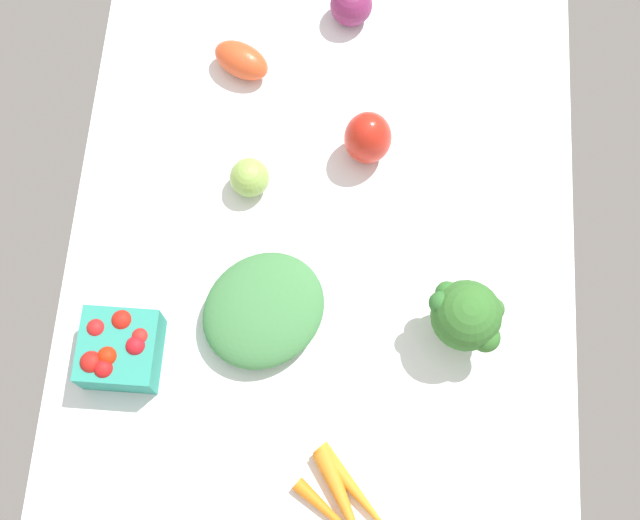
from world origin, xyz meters
TOP-DOWN VIEW (x-y plane):
  - tablecloth at (0.00, 0.00)cm, footprint 104.00×76.00cm
  - leafy_greens_clump at (-8.43, 7.53)cm, footprint 24.67×24.49cm
  - bell_pepper_red at (18.93, -5.90)cm, footprint 8.06×8.06cm
  - red_onion_near_basket at (43.37, -1.98)cm, footprint 6.90×6.90cm
  - berry_basket at (-15.79, 27.14)cm, footprint 10.74×10.74cm
  - broccoli_head at (-8.47, -20.85)cm, footprint 9.89×10.80cm
  - heirloom_tomato_green at (12.03, 11.52)cm, footprint 6.03×6.03cm
  - carrot_bunch at (-34.53, -6.38)cm, footprint 16.64×16.23cm
  - roma_tomato at (32.29, 14.85)cm, footprint 8.87×10.74cm

SIDE VIEW (x-z plane):
  - tablecloth at x=0.00cm, z-range 0.00..2.00cm
  - carrot_bunch at x=-34.53cm, z-range 1.84..4.80cm
  - roma_tomato at x=32.29cm, z-range 2.00..7.42cm
  - leafy_greens_clump at x=-8.43cm, z-range 2.00..7.77cm
  - heirloom_tomato_green at x=12.03cm, z-range 2.00..8.03cm
  - red_onion_near_basket at x=43.37cm, z-range 2.00..8.90cm
  - berry_basket at x=-15.79cm, z-range 1.99..9.69cm
  - bell_pepper_red at x=18.93cm, z-range 2.00..11.90cm
  - broccoli_head at x=-8.47cm, z-range 3.14..15.63cm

